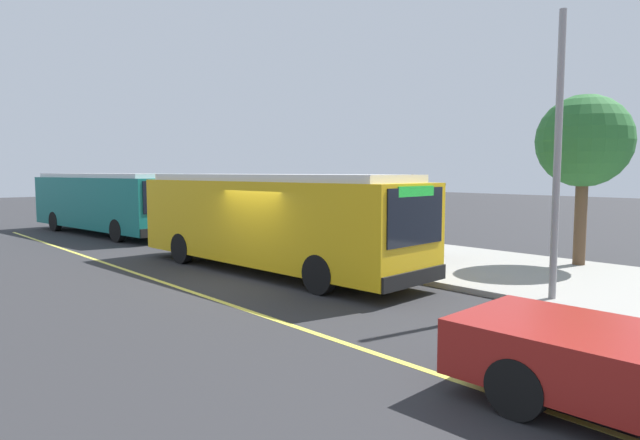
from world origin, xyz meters
name	(u,v)px	position (x,y,z in m)	size (l,w,h in m)	color
ground_plane	(260,279)	(0.00, 0.00, 0.00)	(120.00, 120.00, 0.00)	#2B2B2D
sidewalk_curb	(397,255)	(0.00, 6.00, 0.07)	(44.00, 6.40, 0.15)	gray
lane_stripe_center	(189,291)	(0.00, -2.20, 0.00)	(36.00, 0.14, 0.01)	#E0D64C
transit_bus_main	(271,218)	(-0.80, 1.01, 1.62)	(10.72, 3.11, 2.95)	gold
transit_bus_second	(106,201)	(-14.07, 1.02, 1.62)	(10.90, 3.64, 2.95)	#146B66
bus_shelter	(397,203)	(-0.27, 6.28, 1.92)	(2.90, 1.60, 2.48)	#333338
waiting_bench	(400,238)	(-0.09, 6.26, 0.63)	(1.60, 0.48, 0.95)	brown
route_sign_post	(412,209)	(2.53, 3.58, 1.96)	(0.44, 0.08, 2.80)	#333338
pedestrian_commuter	(338,225)	(-1.51, 4.52, 1.12)	(0.24, 0.40, 1.69)	#282D47
street_tree_near_shelter	(584,142)	(5.36, 8.30, 3.92)	(2.81, 2.81, 5.22)	brown
utility_pole	(557,157)	(6.82, 3.26, 3.35)	(0.16, 0.16, 6.40)	gray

